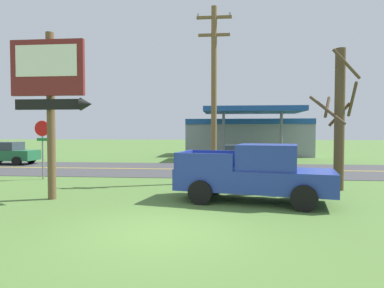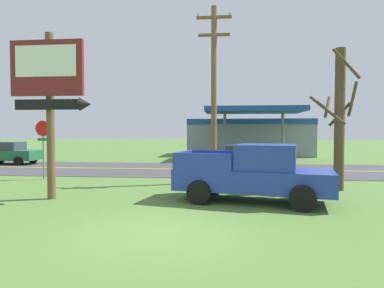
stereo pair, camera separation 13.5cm
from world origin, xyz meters
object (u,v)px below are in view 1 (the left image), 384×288
object	(u,v)px
gas_station	(247,136)
car_silver_near_lane	(241,159)
motel_sign	(51,87)
utility_pole	(214,90)
bare_tree	(339,118)
stop_sign	(42,139)
pickup_blue_parked_on_lawn	(256,174)
car_green_far_lane	(7,153)

from	to	relation	value
gas_station	car_silver_near_lane	xyz separation A→B (m)	(-1.40, -15.17, -1.11)
motel_sign	car_silver_near_lane	world-z (taller)	motel_sign
utility_pole	gas_station	xyz separation A→B (m)	(2.85, 18.47, -2.38)
motel_sign	gas_station	xyz separation A→B (m)	(8.39, 22.87, -2.00)
gas_station	car_silver_near_lane	distance (m)	15.27
utility_pole	bare_tree	distance (m)	5.50
stop_sign	utility_pole	distance (m)	8.85
bare_tree	pickup_blue_parked_on_lawn	size ratio (longest dim) A/B	1.05
bare_tree	car_silver_near_lane	bearing A→B (deg)	127.64
bare_tree	stop_sign	bearing A→B (deg)	172.69
motel_sign	car_silver_near_lane	bearing A→B (deg)	47.78
gas_station	pickup_blue_parked_on_lawn	xyz separation A→B (m)	(-1.31, -22.51, -0.98)
motel_sign	pickup_blue_parked_on_lawn	bearing A→B (deg)	2.94
pickup_blue_parked_on_lawn	car_green_far_lane	world-z (taller)	pickup_blue_parked_on_lawn
stop_sign	car_silver_near_lane	size ratio (longest dim) A/B	0.70
gas_station	car_green_far_lane	world-z (taller)	gas_station
stop_sign	bare_tree	bearing A→B (deg)	-7.31
motel_sign	gas_station	distance (m)	24.44
car_green_far_lane	stop_sign	bearing A→B (deg)	-46.09
gas_station	pickup_blue_parked_on_lawn	world-z (taller)	gas_station
car_silver_near_lane	car_green_far_lane	world-z (taller)	same
stop_sign	utility_pole	size ratio (longest dim) A/B	0.36
motel_sign	pickup_blue_parked_on_lawn	distance (m)	7.68
motel_sign	utility_pole	world-z (taller)	utility_pole
utility_pole	car_silver_near_lane	world-z (taller)	utility_pole
motel_sign	stop_sign	world-z (taller)	motel_sign
stop_sign	gas_station	size ratio (longest dim) A/B	0.25
bare_tree	car_green_far_lane	distance (m)	22.30
car_green_far_lane	pickup_blue_parked_on_lawn	bearing A→B (deg)	-33.98
utility_pole	car_silver_near_lane	xyz separation A→B (m)	(1.46, 3.30, -3.49)
bare_tree	gas_station	bearing A→B (deg)	96.50
pickup_blue_parked_on_lawn	car_silver_near_lane	world-z (taller)	pickup_blue_parked_on_lawn
motel_sign	stop_sign	distance (m)	5.90
pickup_blue_parked_on_lawn	car_silver_near_lane	xyz separation A→B (m)	(-0.08, 7.34, -0.13)
bare_tree	gas_station	xyz separation A→B (m)	(-2.27, 19.92, -1.02)
car_silver_near_lane	motel_sign	bearing A→B (deg)	-132.22
stop_sign	bare_tree	distance (m)	13.81
motel_sign	pickup_blue_parked_on_lawn	size ratio (longest dim) A/B	1.06
gas_station	stop_sign	bearing A→B (deg)	-122.09
motel_sign	car_green_far_lane	size ratio (longest dim) A/B	1.39
utility_pole	car_green_far_lane	size ratio (longest dim) A/B	1.94
bare_tree	utility_pole	bearing A→B (deg)	164.21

